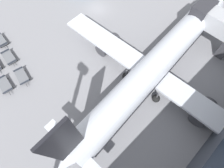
# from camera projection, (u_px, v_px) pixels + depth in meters

# --- Properties ---
(ground_plane) EXTENTS (500.00, 500.00, 0.00)m
(ground_plane) POSITION_uv_depth(u_px,v_px,m) (97.00, 8.00, 35.95)
(ground_plane) COLOR gray
(airplane) EXTENTS (33.61, 38.33, 13.09)m
(airplane) POSITION_uv_depth(u_px,v_px,m) (155.00, 66.00, 25.72)
(airplane) COLOR silver
(airplane) RESTS_ON ground_plane
(baggage_dolly_row_near_col_c) EXTENTS (3.77, 1.85, 0.92)m
(baggage_dolly_row_near_col_c) POSITION_uv_depth(u_px,v_px,m) (5.00, 85.00, 27.31)
(baggage_dolly_row_near_col_c) COLOR slate
(baggage_dolly_row_near_col_c) RESTS_ON ground_plane
(baggage_dolly_row_mid_a_col_a) EXTENTS (3.76, 1.81, 0.92)m
(baggage_dolly_row_mid_a_col_a) POSITION_uv_depth(u_px,v_px,m) (1.00, 41.00, 31.40)
(baggage_dolly_row_mid_a_col_a) COLOR slate
(baggage_dolly_row_mid_a_col_a) RESTS_ON ground_plane
(baggage_dolly_row_mid_a_col_b) EXTENTS (3.76, 1.83, 0.92)m
(baggage_dolly_row_mid_a_col_b) POSITION_uv_depth(u_px,v_px,m) (9.00, 58.00, 29.70)
(baggage_dolly_row_mid_a_col_b) COLOR slate
(baggage_dolly_row_mid_a_col_b) RESTS_ON ground_plane
(baggage_dolly_row_mid_a_col_c) EXTENTS (3.79, 1.98, 0.92)m
(baggage_dolly_row_mid_a_col_c) POSITION_uv_depth(u_px,v_px,m) (22.00, 76.00, 28.01)
(baggage_dolly_row_mid_a_col_c) COLOR slate
(baggage_dolly_row_mid_a_col_c) RESTS_ON ground_plane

